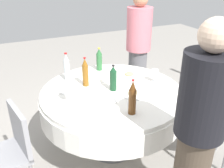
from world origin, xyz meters
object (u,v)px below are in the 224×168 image
(wine_glass_mid, at_px, (66,90))
(person_outer, at_px, (198,132))
(plate_near, at_px, (106,101))
(bottle_dark_green_rear, at_px, (113,79))
(wine_glass_west, at_px, (155,73))
(person_east, at_px, (138,49))
(bottle_brown_east, at_px, (132,98))
(bottle_green_west, at_px, (99,60))
(bottle_amber_outer, at_px, (85,73))
(chair_inner, at_px, (202,118))
(plate_front, at_px, (129,75))
(plate_left, at_px, (70,89))
(chair_far, at_px, (10,148))
(plate_right, at_px, (133,94))
(dining_table, at_px, (112,102))

(wine_glass_mid, relative_size, person_outer, 0.10)
(wine_glass_mid, xyz_separation_m, plate_near, (0.33, -0.18, -0.11))
(bottle_dark_green_rear, distance_m, wine_glass_west, 0.50)
(plate_near, bearing_deg, person_east, 46.90)
(bottle_brown_east, relative_size, wine_glass_mid, 2.04)
(bottle_brown_east, distance_m, person_outer, 0.61)
(bottle_dark_green_rear, xyz_separation_m, bottle_green_west, (0.07, 0.56, 0.00))
(bottle_green_west, bearing_deg, bottle_brown_east, -96.22)
(bottle_amber_outer, bearing_deg, chair_inner, -38.30)
(bottle_amber_outer, bearing_deg, bottle_dark_green_rear, -44.58)
(bottle_green_west, bearing_deg, person_outer, -86.81)
(bottle_green_west, xyz_separation_m, plate_front, (0.25, -0.32, -0.12))
(plate_near, relative_size, person_east, 0.13)
(wine_glass_mid, relative_size, plate_left, 0.63)
(chair_far, bearing_deg, chair_inner, -112.12)
(bottle_dark_green_rear, relative_size, person_east, 0.17)
(wine_glass_mid, height_order, plate_left, wine_glass_mid)
(bottle_dark_green_rear, xyz_separation_m, plate_near, (-0.17, -0.19, -0.12))
(wine_glass_mid, height_order, plate_front, wine_glass_mid)
(plate_right, bearing_deg, plate_front, 65.80)
(bottle_green_west, distance_m, chair_far, 1.42)
(person_outer, bearing_deg, bottle_brown_east, -80.16)
(bottle_brown_east, relative_size, plate_front, 1.29)
(chair_far, bearing_deg, plate_near, -100.25)
(wine_glass_mid, height_order, chair_inner, wine_glass_mid)
(bottle_green_west, distance_m, chair_inner, 1.34)
(dining_table, distance_m, plate_near, 0.29)
(plate_right, bearing_deg, bottle_brown_east, -120.41)
(bottle_amber_outer, distance_m, bottle_brown_east, 0.71)
(person_outer, relative_size, chair_far, 1.90)
(bottle_green_west, height_order, plate_left, bottle_green_west)
(dining_table, relative_size, bottle_brown_east, 4.63)
(plate_left, bearing_deg, bottle_green_west, 37.40)
(dining_table, distance_m, bottle_green_west, 0.63)
(bottle_green_west, height_order, plate_front, bottle_green_west)
(dining_table, height_order, person_east, person_east)
(plate_near, xyz_separation_m, person_outer, (0.33, -0.85, 0.12))
(dining_table, bearing_deg, wine_glass_west, -0.72)
(dining_table, height_order, bottle_dark_green_rear, bottle_dark_green_rear)
(plate_near, bearing_deg, bottle_green_west, 72.23)
(bottle_brown_east, xyz_separation_m, plate_near, (-0.13, 0.28, -0.14))
(plate_front, distance_m, chair_inner, 0.92)
(bottle_amber_outer, height_order, bottle_dark_green_rear, bottle_amber_outer)
(plate_left, xyz_separation_m, person_outer, (0.57, -1.24, 0.12))
(plate_left, bearing_deg, bottle_dark_green_rear, -25.10)
(wine_glass_mid, bearing_deg, plate_near, -28.06)
(wine_glass_west, xyz_separation_m, plate_left, (-0.92, 0.20, -0.09))
(dining_table, bearing_deg, person_east, 45.88)
(bottle_dark_green_rear, relative_size, plate_near, 1.35)
(bottle_amber_outer, height_order, bottle_green_west, bottle_amber_outer)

